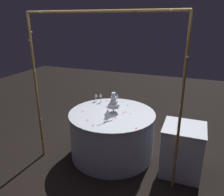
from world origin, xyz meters
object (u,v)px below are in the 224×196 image
(tiered_cake, at_px, (114,103))
(wine_glass_0, at_px, (96,95))
(main_table, at_px, (112,134))
(wine_glass_3, at_px, (108,112))
(cake_knife, at_px, (106,122))
(side_table, at_px, (182,150))
(wine_glass_2, at_px, (101,95))
(decorative_arch, at_px, (100,74))
(wine_glass_1, at_px, (117,96))

(tiered_cake, bearing_deg, wine_glass_0, -37.22)
(main_table, relative_size, wine_glass_3, 8.16)
(cake_knife, bearing_deg, wine_glass_0, -55.77)
(side_table, xyz_separation_m, wine_glass_2, (1.51, -0.47, 0.51))
(wine_glass_3, height_order, cake_knife, wine_glass_3)
(tiered_cake, bearing_deg, wine_glass_3, 93.92)
(decorative_arch, xyz_separation_m, wine_glass_0, (0.47, -0.85, -0.63))
(decorative_arch, distance_m, side_table, 1.65)
(wine_glass_2, distance_m, wine_glass_3, 0.78)
(side_table, height_order, wine_glass_0, wine_glass_0)
(tiered_cake, xyz_separation_m, cake_knife, (-0.03, 0.39, -0.16))
(main_table, distance_m, side_table, 1.14)
(main_table, relative_size, tiered_cake, 4.15)
(decorative_arch, xyz_separation_m, cake_knife, (-0.05, -0.09, -0.74))
(wine_glass_1, height_order, wine_glass_2, wine_glass_2)
(side_table, bearing_deg, cake_knife, 14.89)
(side_table, distance_m, cake_knife, 1.20)
(wine_glass_0, bearing_deg, main_table, 139.99)
(side_table, xyz_separation_m, wine_glass_3, (1.10, 0.19, 0.51))
(side_table, relative_size, wine_glass_2, 4.28)
(wine_glass_2, relative_size, cake_knife, 0.65)
(wine_glass_1, distance_m, wine_glass_2, 0.30)
(main_table, bearing_deg, wine_glass_1, -79.14)
(main_table, xyz_separation_m, wine_glass_0, (0.47, -0.40, 0.50))
(cake_knife, bearing_deg, side_table, -165.11)
(decorative_arch, bearing_deg, tiered_cake, -92.28)
(side_table, distance_m, wine_glass_3, 1.23)
(wine_glass_0, height_order, wine_glass_1, wine_glass_1)
(main_table, xyz_separation_m, wine_glass_1, (0.10, -0.51, 0.50))
(main_table, xyz_separation_m, cake_knife, (-0.05, 0.37, 0.39))
(main_table, xyz_separation_m, wine_glass_2, (0.37, -0.39, 0.51))
(main_table, height_order, wine_glass_2, wine_glass_2)
(decorative_arch, height_order, main_table, decorative_arch)
(decorative_arch, height_order, wine_glass_3, decorative_arch)
(wine_glass_3, xyz_separation_m, cake_knife, (-0.01, 0.10, -0.12))
(decorative_arch, distance_m, wine_glass_0, 1.17)
(wine_glass_0, bearing_deg, cake_knife, 124.23)
(side_table, distance_m, wine_glass_2, 1.67)
(tiered_cake, bearing_deg, main_table, 50.35)
(tiered_cake, xyz_separation_m, wine_glass_3, (-0.02, 0.29, -0.03))
(decorative_arch, distance_m, main_table, 1.22)
(wine_glass_1, relative_size, wine_glass_3, 0.95)
(side_table, relative_size, cake_knife, 2.79)
(main_table, distance_m, cake_knife, 0.54)
(wine_glass_2, bearing_deg, wine_glass_1, -156.15)
(wine_glass_0, xyz_separation_m, wine_glass_3, (-0.51, 0.67, 0.02))
(decorative_arch, bearing_deg, wine_glass_3, -101.87)
(wine_glass_0, bearing_deg, tiered_cake, 142.78)
(side_table, bearing_deg, tiered_cake, -5.15)
(wine_glass_3, bearing_deg, cake_knife, 94.78)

